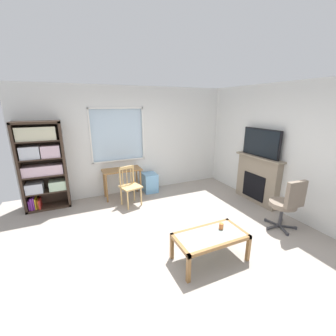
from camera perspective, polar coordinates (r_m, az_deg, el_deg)
name	(u,v)px	position (r m, az deg, el deg)	size (l,w,h in m)	color
ground	(171,238)	(4.01, 0.71, -17.84)	(6.16, 5.87, 0.02)	#9E9389
wall_back_with_window	(132,142)	(5.70, -9.36, 6.87)	(5.16, 0.15, 2.69)	silver
wall_right	(286,150)	(5.12, 28.70, 4.20)	(0.12, 5.07, 2.69)	silver
bookshelf	(42,163)	(5.37, -30.27, 1.05)	(0.90, 0.38, 1.92)	#38281E
desk_under_window	(122,174)	(5.45, -12.03, -1.55)	(0.93, 0.45, 0.73)	olive
wooden_chair	(130,186)	(5.03, -10.01, -4.63)	(0.50, 0.49, 0.90)	tan
plastic_drawer_unit	(150,182)	(5.80, -4.82, -3.82)	(0.35, 0.40, 0.50)	#72ADDB
fireplace	(257,179)	(5.51, 22.43, -2.74)	(0.26, 1.24, 1.11)	gray
tv	(261,143)	(5.29, 23.31, 6.13)	(0.06, 1.00, 0.63)	black
office_chair	(287,202)	(4.50, 28.93, -7.91)	(0.57, 0.58, 1.00)	#7A6B5B
coffee_table	(210,238)	(3.40, 11.10, -17.70)	(1.06, 0.56, 0.42)	#8C9E99
sippy_cup	(221,226)	(3.51, 13.83, -14.63)	(0.07, 0.07, 0.09)	orange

